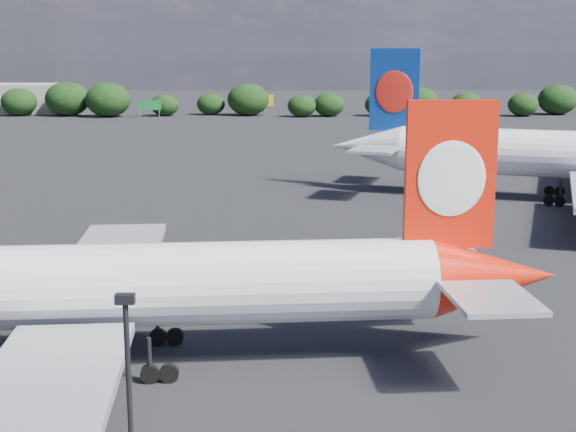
{
  "coord_description": "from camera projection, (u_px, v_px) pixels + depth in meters",
  "views": [
    {
      "loc": [
        15.31,
        -35.98,
        18.15
      ],
      "look_at": [
        16.0,
        12.0,
        8.0
      ],
      "focal_mm": 50.0,
      "sensor_mm": 36.0,
      "label": 1
    }
  ],
  "objects": [
    {
      "name": "billboard_yellow",
      "position": [
        264.0,
        101.0,
        216.15
      ],
      "size": [
        5.0,
        0.3,
        5.5
      ],
      "color": "#F7AB16",
      "rests_on": "ground"
    },
    {
      "name": "horizon_treeline",
      "position": [
        216.0,
        101.0,
        213.95
      ],
      "size": [
        203.57,
        14.93,
        9.13
      ],
      "color": "black",
      "rests_on": "ground"
    },
    {
      "name": "qantas_airliner",
      "position": [
        147.0,
        287.0,
        45.98
      ],
      "size": [
        46.67,
        44.38,
        15.23
      ],
      "color": "white",
      "rests_on": "ground"
    },
    {
      "name": "ground",
      "position": [
        151.0,
        199.0,
        97.43
      ],
      "size": [
        500.0,
        500.0,
        0.0
      ],
      "primitive_type": "plane",
      "color": "black",
      "rests_on": "ground"
    },
    {
      "name": "highway_sign",
      "position": [
        149.0,
        105.0,
        210.01
      ],
      "size": [
        6.0,
        0.3,
        4.5
      ],
      "color": "#166E30",
      "rests_on": "ground"
    },
    {
      "name": "china_southern_airliner",
      "position": [
        566.0,
        156.0,
        94.96
      ],
      "size": [
        53.67,
        51.55,
        17.97
      ],
      "color": "white",
      "rests_on": "ground"
    }
  ]
}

